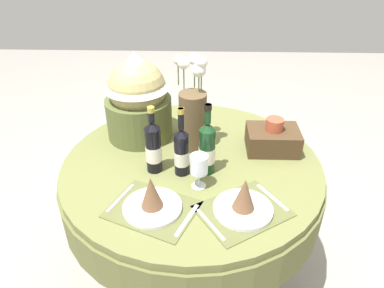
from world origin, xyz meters
name	(u,v)px	position (x,y,z in m)	size (l,w,h in m)	color
ground	(192,264)	(0.00, 0.00, 0.00)	(8.00, 8.00, 0.00)	#9E998E
dining_table	(192,184)	(0.00, 0.00, 0.60)	(1.27, 1.27, 0.75)	olive
place_setting_left	(152,201)	(-0.15, -0.34, 0.79)	(0.42, 0.37, 0.16)	brown
place_setting_right	(244,202)	(0.22, -0.34, 0.79)	(0.43, 0.40, 0.16)	brown
flower_vase	(193,113)	(0.00, 0.14, 0.93)	(0.17, 0.19, 0.47)	brown
wine_bottle_left	(153,147)	(-0.17, -0.07, 0.87)	(0.07, 0.07, 0.33)	black
wine_bottle_centre	(182,151)	(-0.04, -0.09, 0.87)	(0.07, 0.07, 0.33)	black
wine_bottle_right	(207,148)	(0.07, -0.08, 0.87)	(0.08, 0.08, 0.34)	#143819
wine_glass_right	(199,165)	(0.04, -0.19, 0.86)	(0.08, 0.08, 0.16)	silver
gift_tub_back_left	(137,94)	(-0.28, 0.24, 0.99)	(0.34, 0.34, 0.46)	#566033
woven_basket_side_right	(273,139)	(0.40, 0.12, 0.81)	(0.26, 0.19, 0.17)	#47331E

